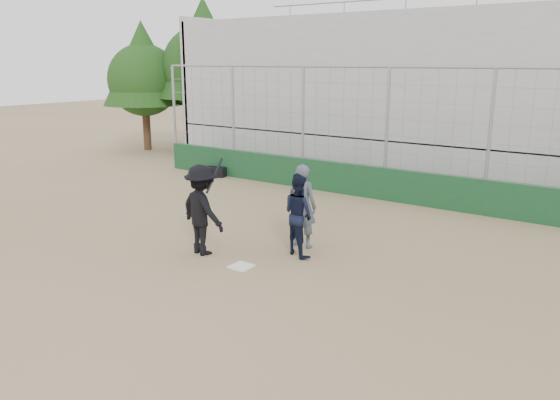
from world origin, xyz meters
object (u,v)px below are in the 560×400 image
Objects in this scene: catcher_crouched at (298,228)px; umpire at (303,210)px; batter_at_plate at (202,210)px; equipment_bag at (215,172)px.

catcher_crouched is 0.71× the size of umpire.
umpire is at bearing 113.02° from catcher_crouched.
batter_at_plate is 2.14m from catcher_crouched.
catcher_crouched is (1.77, 1.13, -0.39)m from batter_at_plate.
umpire is (1.55, 1.66, -0.13)m from batter_at_plate.
umpire is at bearing 46.94° from batter_at_plate.
umpire is 1.94× the size of equipment_bag.
batter_at_plate is 1.73× the size of catcher_crouched.
batter_at_plate reaches higher than catcher_crouched.
catcher_crouched is at bearing 32.46° from batter_at_plate.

